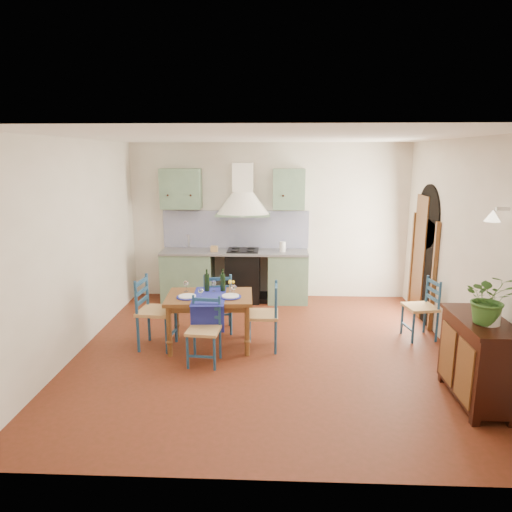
{
  "coord_description": "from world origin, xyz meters",
  "views": [
    {
      "loc": [
        0.12,
        -5.72,
        2.59
      ],
      "look_at": [
        -0.14,
        0.3,
        1.25
      ],
      "focal_mm": 32.0,
      "sensor_mm": 36.0,
      "label": 1
    }
  ],
  "objects_px": {
    "chair_near": "(204,330)",
    "sideboard": "(478,357)",
    "dining_table": "(210,301)",
    "potted_plant": "(490,298)"
  },
  "relations": [
    {
      "from": "dining_table",
      "to": "chair_near",
      "type": "xyz_separation_m",
      "value": [
        -0.0,
        -0.51,
        -0.21
      ]
    },
    {
      "from": "chair_near",
      "to": "potted_plant",
      "type": "relative_size",
      "value": 1.61
    },
    {
      "from": "dining_table",
      "to": "sideboard",
      "type": "distance_m",
      "value": 3.3
    },
    {
      "from": "sideboard",
      "to": "potted_plant",
      "type": "height_order",
      "value": "potted_plant"
    },
    {
      "from": "sideboard",
      "to": "potted_plant",
      "type": "distance_m",
      "value": 0.7
    },
    {
      "from": "sideboard",
      "to": "potted_plant",
      "type": "relative_size",
      "value": 2.0
    },
    {
      "from": "chair_near",
      "to": "sideboard",
      "type": "relative_size",
      "value": 0.81
    },
    {
      "from": "potted_plant",
      "to": "sideboard",
      "type": "bearing_deg",
      "value": 86.67
    },
    {
      "from": "dining_table",
      "to": "potted_plant",
      "type": "height_order",
      "value": "potted_plant"
    },
    {
      "from": "dining_table",
      "to": "chair_near",
      "type": "distance_m",
      "value": 0.55
    }
  ]
}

